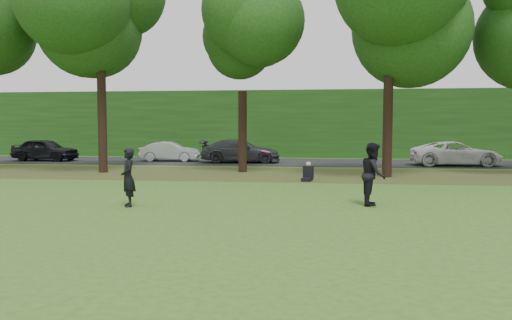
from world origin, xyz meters
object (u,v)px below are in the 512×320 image
(player_right, at_px, (373,174))
(seated_person, at_px, (308,174))
(player_left, at_px, (128,178))
(frisbee, at_px, (266,151))

(player_right, bearing_deg, seated_person, 25.50)
(player_left, bearing_deg, player_right, 70.27)
(player_right, xyz_separation_m, seated_person, (-2.09, 6.32, -0.63))
(seated_person, bearing_deg, player_right, -61.56)
(frisbee, height_order, seated_person, frisbee)
(seated_person, bearing_deg, frisbee, -89.38)
(player_right, height_order, frisbee, player_right)
(frisbee, xyz_separation_m, seated_person, (1.12, 6.67, -1.30))
(player_left, distance_m, seated_person, 9.07)
(player_left, height_order, frisbee, player_left)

